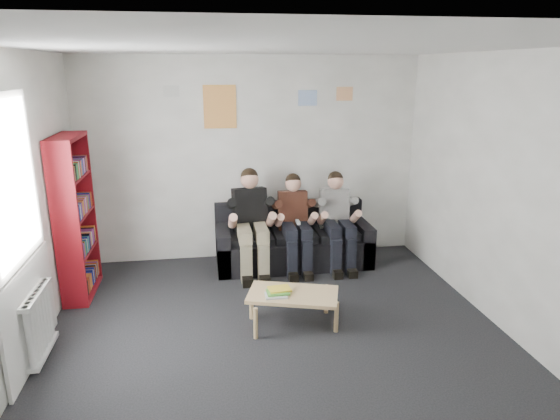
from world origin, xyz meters
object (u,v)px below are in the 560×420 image
Objects in this scene: sofa at (292,243)px; coffee_table at (293,297)px; bookshelf at (76,217)px; person_right at (338,221)px; person_left at (252,223)px; person_middle at (295,223)px.

sofa is 2.26× the size of coffee_table.
person_right is (3.14, 0.35, -0.31)m from bookshelf.
bookshelf is at bearing 153.48° from coffee_table.
person_left reaches higher than person_right.
person_left reaches higher than person_middle.
person_left is (-0.26, 1.48, 0.33)m from coffee_table.
bookshelf reaches higher than person_middle.
person_left is at bearing -161.00° from sofa.
sofa is 2.71m from bookshelf.
coffee_table is 0.73× the size of person_middle.
bookshelf is 2.06m from person_left.
bookshelf reaches higher than person_right.
coffee_table is (2.27, -1.13, -0.61)m from bookshelf.
sofa is at bearing 12.30° from bookshelf.
person_middle is (2.58, 0.35, -0.31)m from bookshelf.
coffee_table is 0.72× the size of person_right.
coffee_table is at bearing -113.04° from person_right.
person_middle is at bearing -90.00° from sofa.
person_right is at bearing -8.08° from person_left.
person_right is (0.56, -0.00, 0.00)m from person_middle.
bookshelf is at bearing -166.41° from person_right.
person_left is (-0.56, -0.19, 0.36)m from sofa.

